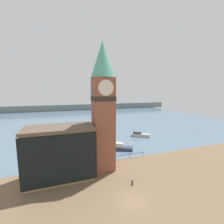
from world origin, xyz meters
TOP-DOWN VIEW (x-y plane):
  - ground_plane at (0.00, 0.00)m, footprint 160.00×160.00m
  - water at (0.00, 73.38)m, footprint 160.00×120.00m
  - far_shoreline at (0.00, 113.38)m, footprint 180.00×3.00m
  - pier_railing at (5.89, 13.13)m, footprint 8.50×0.08m
  - clock_tower at (-1.39, 10.63)m, footprint 4.69×4.69m
  - pier_building at (-9.91, 9.86)m, footprint 12.31×6.67m
  - boat_near at (6.03, 18.69)m, footprint 5.97×4.31m
  - boat_far at (17.20, 28.00)m, footprint 6.44×5.12m
  - mooring_bollard_near at (1.84, 3.50)m, footprint 0.31×0.31m

SIDE VIEW (x-z plane):
  - water at x=0.00m, z-range 0.00..0.00m
  - ground_plane at x=0.00m, z-range 0.00..0.00m
  - mooring_bollard_near at x=1.84m, z-range 0.04..0.88m
  - boat_far at x=17.20m, z-range -0.18..1.49m
  - boat_near at x=6.03m, z-range -0.28..1.76m
  - pier_railing at x=5.89m, z-range 0.39..1.48m
  - far_shoreline at x=0.00m, z-range 0.00..5.00m
  - pier_building at x=-9.91m, z-range 0.02..9.95m
  - clock_tower at x=-1.39m, z-range 0.82..26.74m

